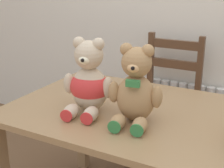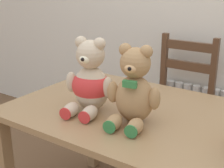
{
  "view_description": "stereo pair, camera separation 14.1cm",
  "coord_description": "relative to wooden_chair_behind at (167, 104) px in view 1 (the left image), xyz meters",
  "views": [
    {
      "loc": [
        0.49,
        -0.87,
        1.32
      ],
      "look_at": [
        -0.13,
        0.31,
        0.86
      ],
      "focal_mm": 50.0,
      "sensor_mm": 36.0,
      "label": 1
    },
    {
      "loc": [
        0.61,
        -0.8,
        1.32
      ],
      "look_at": [
        -0.13,
        0.31,
        0.86
      ],
      "focal_mm": 50.0,
      "sensor_mm": 36.0,
      "label": 2
    }
  ],
  "objects": [
    {
      "name": "radiator",
      "position": [
        0.09,
        0.2,
        -0.22
      ],
      "size": [
        0.69,
        0.1,
        0.57
      ],
      "color": "silver",
      "rests_on": "ground_plane"
    },
    {
      "name": "teddy_bear_left",
      "position": [
        -0.13,
        -0.82,
        0.38
      ],
      "size": [
        0.25,
        0.28,
        0.36
      ],
      "rotation": [
        0.0,
        0.0,
        3.32
      ],
      "color": "beige",
      "rests_on": "dining_table"
    },
    {
      "name": "wooden_chair_behind",
      "position": [
        0.0,
        0.0,
        0.0
      ],
      "size": [
        0.4,
        0.39,
        0.95
      ],
      "rotation": [
        0.0,
        0.0,
        3.14
      ],
      "color": "brown",
      "rests_on": "ground_plane"
    },
    {
      "name": "teddy_bear_right",
      "position": [
        0.11,
        -0.83,
        0.39
      ],
      "size": [
        0.25,
        0.26,
        0.35
      ],
      "rotation": [
        0.0,
        0.0,
        3.3
      ],
      "color": "tan",
      "rests_on": "dining_table"
    },
    {
      "name": "dining_table",
      "position": [
        0.12,
        -0.71,
        0.15
      ],
      "size": [
        1.34,
        0.84,
        0.71
      ],
      "color": "#9E7A51",
      "rests_on": "ground_plane"
    }
  ]
}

